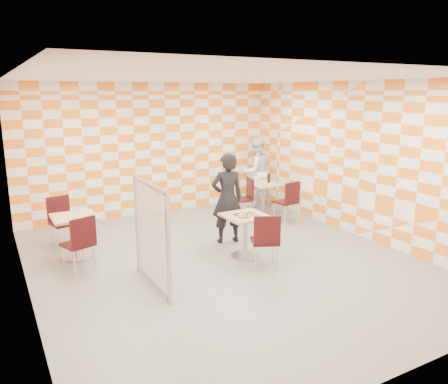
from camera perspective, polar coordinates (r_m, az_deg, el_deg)
name	(u,v)px	position (r m, az deg, el deg)	size (l,w,h in m)	color
room_shell	(209,169)	(7.49, -1.94, 3.04)	(7.00, 7.00, 7.00)	gray
main_table	(245,229)	(7.48, 2.80, -4.79)	(0.70, 0.70, 0.75)	tan
second_table	(263,194)	(10.05, 5.15, -0.23)	(0.70, 0.70, 0.75)	tan
empty_table	(75,229)	(7.85, -18.92, -4.64)	(0.70, 0.70, 0.75)	tan
chair_main_front	(266,238)	(6.94, 5.49, -5.95)	(0.56, 0.57, 0.92)	black
chair_second_front	(289,199)	(9.50, 8.44, -0.87)	(0.48, 0.49, 0.92)	black
chair_second_side	(245,195)	(9.74, 2.81, -0.40)	(0.51, 0.51, 0.92)	black
chair_empty_near	(81,240)	(7.16, -18.23, -5.97)	(0.54, 0.54, 0.92)	black
chair_empty_far	(61,217)	(8.54, -20.49, -3.12)	(0.51, 0.51, 0.92)	black
partition	(151,235)	(6.34, -9.45, -5.57)	(0.08, 1.38, 1.55)	white
man_dark	(227,198)	(8.14, 0.42, -0.83)	(0.62, 0.41, 1.70)	black
man_white	(256,172)	(10.83, 4.14, 2.62)	(0.83, 0.65, 1.71)	white
pizza_on_foil	(246,214)	(7.39, 2.89, -2.91)	(0.40, 0.40, 0.04)	silver
sport_bottle	(256,179)	(10.02, 4.20, 1.68)	(0.06, 0.06, 0.20)	white
soda_bottle	(269,178)	(10.11, 5.87, 1.82)	(0.07, 0.07, 0.23)	black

